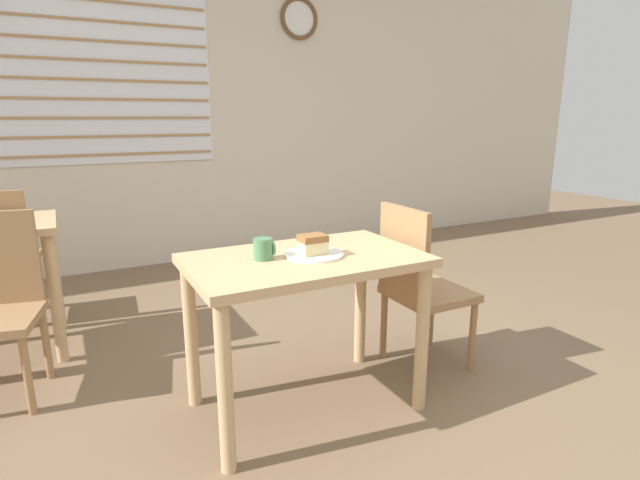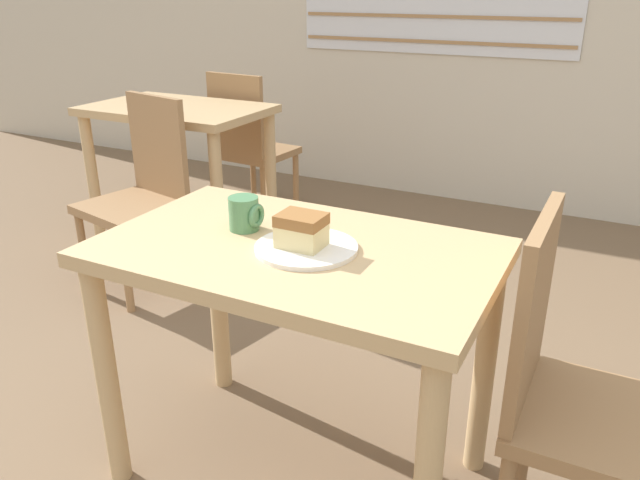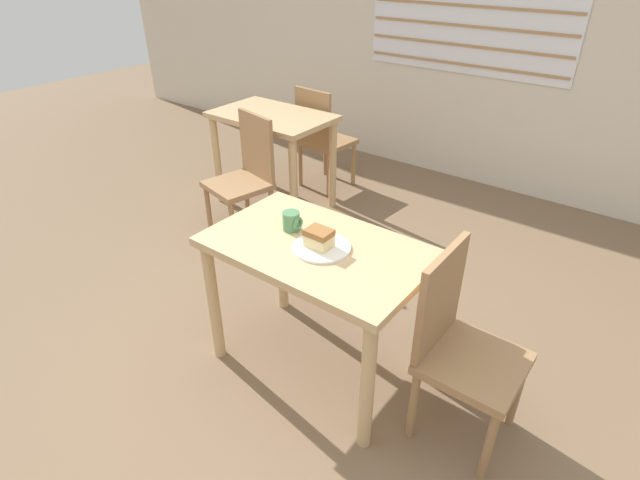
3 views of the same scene
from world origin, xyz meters
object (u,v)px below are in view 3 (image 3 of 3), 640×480
object	(u,v)px
dining_table_near	(317,267)
chair_far_opposite	(322,137)
cake_slice	(319,238)
coffee_mug	(292,221)
chair_far_corner	(245,174)
plate	(322,247)
dining_table_far	(273,132)
chair_near_window	(460,344)

from	to	relation	value
dining_table_near	chair_far_opposite	bearing A→B (deg)	126.47
cake_slice	coffee_mug	size ratio (longest dim) A/B	1.24
chair_far_corner	coffee_mug	xyz separation A→B (m)	(1.07, -0.75, 0.30)
plate	dining_table_far	bearing A→B (deg)	138.51
coffee_mug	dining_table_far	bearing A→B (deg)	135.09
dining_table_far	plate	size ratio (longest dim) A/B	3.52
plate	chair_far_opposite	bearing A→B (deg)	127.04
dining_table_far	cake_slice	size ratio (longest dim) A/B	8.06
chair_near_window	chair_far_corner	world-z (taller)	same
dining_table_near	dining_table_far	bearing A→B (deg)	138.07
plate	cake_slice	bearing A→B (deg)	-141.68
chair_near_window	coffee_mug	bearing A→B (deg)	92.03
chair_far_corner	coffee_mug	size ratio (longest dim) A/B	9.70
chair_near_window	chair_far_opposite	distance (m)	2.59
dining_table_far	coffee_mug	size ratio (longest dim) A/B	10.02
coffee_mug	chair_near_window	bearing A→B (deg)	2.03
dining_table_far	chair_far_corner	bearing A→B (deg)	-71.46
chair_far_opposite	chair_near_window	bearing A→B (deg)	144.60
chair_far_opposite	cake_slice	distance (m)	2.22
chair_near_window	dining_table_near	bearing A→B (deg)	95.51
chair_far_corner	cake_slice	size ratio (longest dim) A/B	7.80
chair_far_opposite	coffee_mug	xyz separation A→B (m)	(1.11, -1.71, 0.30)
cake_slice	coffee_mug	distance (m)	0.21
dining_table_near	chair_near_window	size ratio (longest dim) A/B	1.15
plate	cake_slice	world-z (taller)	cake_slice
chair_near_window	cake_slice	size ratio (longest dim) A/B	7.80
dining_table_near	cake_slice	size ratio (longest dim) A/B	8.93
chair_far_corner	chair_far_opposite	size ratio (longest dim) A/B	1.00
chair_far_corner	chair_far_opposite	distance (m)	0.96
dining_table_far	plate	world-z (taller)	dining_table_far
dining_table_near	chair_near_window	xyz separation A→B (m)	(0.69, 0.07, -0.14)
dining_table_far	coffee_mug	distance (m)	1.75
dining_table_far	cake_slice	world-z (taller)	cake_slice
dining_table_near	chair_far_corner	distance (m)	1.48
cake_slice	plate	bearing A→B (deg)	38.32
chair_near_window	chair_far_corner	xyz separation A→B (m)	(-1.94, 0.71, 0.00)
dining_table_far	chair_far_opposite	size ratio (longest dim) A/B	1.03
dining_table_near	chair_far_corner	world-z (taller)	chair_far_corner
chair_near_window	chair_far_corner	bearing A→B (deg)	69.74
plate	cake_slice	distance (m)	0.05
dining_table_far	plate	bearing A→B (deg)	-41.49
chair_far_opposite	coffee_mug	distance (m)	2.06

